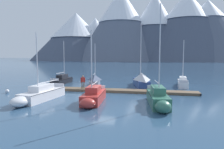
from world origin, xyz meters
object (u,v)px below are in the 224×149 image
(mooring_buoy_channel_marker, at_px, (7,91))
(sailboat_outer_slip, at_px, (158,98))
(mooring_buoy_inner_mooring, at_px, (164,109))
(person_on_dock, at_px, (83,81))
(sailboat_second_berth, at_px, (39,95))
(sailboat_mid_dock_starboard, at_px, (93,96))
(sailboat_end_of_dock, at_px, (183,82))
(sailboat_nearest_berth, at_px, (63,80))
(sailboat_mid_dock_port, at_px, (95,80))
(sailboat_far_berth, at_px, (141,80))

(mooring_buoy_channel_marker, bearing_deg, sailboat_outer_slip, -11.75)
(sailboat_outer_slip, distance_m, mooring_buoy_inner_mooring, 2.31)
(person_on_dock, bearing_deg, sailboat_second_berth, -112.60)
(sailboat_mid_dock_starboard, distance_m, sailboat_outer_slip, 6.19)
(sailboat_outer_slip, height_order, mooring_buoy_channel_marker, sailboat_outer_slip)
(sailboat_second_berth, distance_m, mooring_buoy_inner_mooring, 12.39)
(sailboat_mid_dock_starboard, height_order, sailboat_end_of_dock, sailboat_mid_dock_starboard)
(sailboat_nearest_berth, xyz_separation_m, sailboat_end_of_dock, (19.05, -0.21, -0.00))
(mooring_buoy_channel_marker, bearing_deg, sailboat_second_berth, -29.68)
(sailboat_mid_dock_port, distance_m, sailboat_far_berth, 7.05)
(sailboat_mid_dock_port, bearing_deg, sailboat_end_of_dock, 5.65)
(mooring_buoy_channel_marker, bearing_deg, sailboat_mid_dock_port, 41.83)
(sailboat_end_of_dock, bearing_deg, mooring_buoy_channel_marker, -157.12)
(mooring_buoy_channel_marker, bearing_deg, sailboat_far_berth, 26.64)
(person_on_dock, bearing_deg, sailboat_end_of_dock, 25.19)
(sailboat_second_berth, distance_m, sailboat_mid_dock_port, 11.97)
(sailboat_end_of_dock, distance_m, mooring_buoy_inner_mooring, 15.98)
(sailboat_outer_slip, bearing_deg, sailboat_second_berth, 178.68)
(sailboat_second_berth, bearing_deg, sailboat_far_berth, 48.72)
(sailboat_outer_slip, height_order, sailboat_end_of_dock, sailboat_outer_slip)
(person_on_dock, bearing_deg, sailboat_outer_slip, -36.40)
(sailboat_nearest_berth, xyz_separation_m, sailboat_mid_dock_starboard, (8.27, -13.09, 0.06))
(sailboat_second_berth, relative_size, sailboat_end_of_dock, 1.07)
(sailboat_end_of_dock, bearing_deg, sailboat_second_berth, -141.81)
(sailboat_end_of_dock, bearing_deg, person_on_dock, -154.81)
(sailboat_mid_dock_starboard, height_order, mooring_buoy_channel_marker, sailboat_mid_dock_starboard)
(sailboat_nearest_berth, height_order, person_on_dock, sailboat_nearest_berth)
(mooring_buoy_channel_marker, xyz_separation_m, mooring_buoy_inner_mooring, (18.14, -5.94, 0.01))
(sailboat_end_of_dock, bearing_deg, sailboat_far_berth, -167.76)
(sailboat_mid_dock_port, distance_m, person_on_dock, 5.16)
(sailboat_mid_dock_starboard, bearing_deg, sailboat_nearest_berth, 122.29)
(sailboat_second_berth, xyz_separation_m, sailboat_outer_slip, (11.79, -0.27, 0.08))
(sailboat_outer_slip, xyz_separation_m, mooring_buoy_inner_mooring, (0.34, -2.24, -0.45))
(sailboat_nearest_berth, relative_size, mooring_buoy_channel_marker, 12.64)
(person_on_dock, relative_size, mooring_buoy_inner_mooring, 2.92)
(sailboat_nearest_berth, height_order, mooring_buoy_inner_mooring, sailboat_nearest_berth)
(sailboat_end_of_dock, distance_m, mooring_buoy_channel_marker, 24.32)
(sailboat_mid_dock_port, height_order, mooring_buoy_channel_marker, sailboat_mid_dock_port)
(sailboat_outer_slip, xyz_separation_m, sailboat_end_of_dock, (4.60, 13.16, -0.14))
(person_on_dock, bearing_deg, mooring_buoy_inner_mooring, -43.47)
(sailboat_mid_dock_starboard, height_order, mooring_buoy_inner_mooring, sailboat_mid_dock_starboard)
(person_on_dock, xyz_separation_m, mooring_buoy_channel_marker, (-8.70, -3.01, -1.02))
(sailboat_outer_slip, xyz_separation_m, mooring_buoy_channel_marker, (-17.81, 3.70, -0.46))
(sailboat_nearest_berth, xyz_separation_m, sailboat_outer_slip, (14.45, -13.36, 0.13))
(sailboat_far_berth, xyz_separation_m, mooring_buoy_inner_mooring, (2.01, -14.04, -0.72))
(sailboat_mid_dock_port, xyz_separation_m, mooring_buoy_channel_marker, (-9.09, -8.14, -0.57))
(sailboat_end_of_dock, bearing_deg, sailboat_outer_slip, -109.26)
(sailboat_second_berth, bearing_deg, sailboat_mid_dock_starboard, 0.04)
(sailboat_far_berth, height_order, mooring_buoy_channel_marker, sailboat_far_berth)
(sailboat_second_berth, height_order, person_on_dock, sailboat_second_berth)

